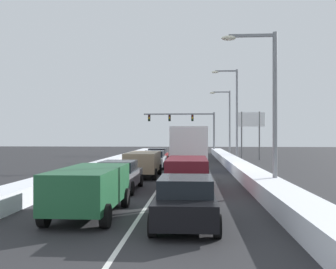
% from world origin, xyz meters
% --- Properties ---
extents(ground_plane, '(133.07, 133.07, 0.00)m').
position_xyz_m(ground_plane, '(0.00, 20.47, 0.00)').
color(ground_plane, '#28282B').
extents(lane_stripe_between_right_lane_and_center_lane, '(0.14, 56.30, 0.01)m').
position_xyz_m(lane_stripe_between_right_lane_and_center_lane, '(-0.00, 25.59, 0.00)').
color(lane_stripe_between_right_lane_and_center_lane, silver).
rests_on(lane_stripe_between_right_lane_and_center_lane, ground).
extents(snow_bank_right_shoulder, '(1.42, 56.30, 0.78)m').
position_xyz_m(snow_bank_right_shoulder, '(5.30, 25.59, 0.39)').
color(snow_bank_right_shoulder, white).
rests_on(snow_bank_right_shoulder, ground).
extents(snow_bank_left_shoulder, '(1.38, 56.30, 0.76)m').
position_xyz_m(snow_bank_left_shoulder, '(-5.30, 25.59, 0.38)').
color(snow_bank_left_shoulder, white).
rests_on(snow_bank_left_shoulder, ground).
extents(sedan_black_right_lane_nearest, '(2.00, 4.50, 1.51)m').
position_xyz_m(sedan_black_right_lane_nearest, '(1.62, 6.21, 0.76)').
color(sedan_black_right_lane_nearest, black).
rests_on(sedan_black_right_lane_nearest, ground).
extents(suv_maroon_right_lane_second, '(2.16, 4.90, 1.67)m').
position_xyz_m(suv_maroon_right_lane_second, '(1.54, 13.34, 1.02)').
color(suv_maroon_right_lane_second, maroon).
rests_on(suv_maroon_right_lane_second, ground).
extents(box_truck_right_lane_third, '(2.53, 7.20, 3.36)m').
position_xyz_m(box_truck_right_lane_third, '(1.56, 20.97, 1.90)').
color(box_truck_right_lane_third, navy).
rests_on(box_truck_right_lane_third, ground).
extents(suv_white_right_lane_fourth, '(2.16, 4.90, 1.67)m').
position_xyz_m(suv_white_right_lane_fourth, '(1.89, 29.79, 1.02)').
color(suv_white_right_lane_fourth, silver).
rests_on(suv_white_right_lane_fourth, ground).
extents(suv_charcoal_right_lane_fifth, '(2.16, 4.90, 1.67)m').
position_xyz_m(suv_charcoal_right_lane_fifth, '(1.89, 35.95, 1.02)').
color(suv_charcoal_right_lane_fifth, '#38383D').
rests_on(suv_charcoal_right_lane_fifth, ground).
extents(suv_green_center_lane_nearest, '(2.16, 4.90, 1.67)m').
position_xyz_m(suv_green_center_lane_nearest, '(-1.75, 7.31, 1.02)').
color(suv_green_center_lane_nearest, '#1E5633').
rests_on(suv_green_center_lane_nearest, ground).
extents(sedan_gray_center_lane_second, '(2.00, 4.50, 1.51)m').
position_xyz_m(sedan_gray_center_lane_second, '(-1.93, 13.43, 0.76)').
color(sedan_gray_center_lane_second, slate).
rests_on(sedan_gray_center_lane_second, ground).
extents(suv_tan_center_lane_third, '(2.16, 4.90, 1.67)m').
position_xyz_m(suv_tan_center_lane_third, '(-1.51, 19.63, 1.02)').
color(suv_tan_center_lane_third, '#937F60').
rests_on(suv_tan_center_lane_third, ground).
extents(sedan_silver_center_lane_fourth, '(2.00, 4.50, 1.51)m').
position_xyz_m(sedan_silver_center_lane_fourth, '(-1.46, 26.17, 0.76)').
color(sedan_silver_center_lane_fourth, '#B7BABF').
rests_on(sedan_silver_center_lane_fourth, ground).
extents(sedan_red_center_lane_fifth, '(2.00, 4.50, 1.51)m').
position_xyz_m(sedan_red_center_lane_fifth, '(-1.70, 32.03, 0.76)').
color(sedan_red_center_lane_fifth, maroon).
rests_on(sedan_red_center_lane_fifth, ground).
extents(traffic_light_gantry, '(10.60, 0.47, 6.20)m').
position_xyz_m(traffic_light_gantry, '(1.18, 51.17, 4.72)').
color(traffic_light_gantry, slate).
rests_on(traffic_light_gantry, ground).
extents(street_lamp_right_near, '(2.66, 0.36, 7.75)m').
position_xyz_m(street_lamp_right_near, '(5.37, 12.80, 4.67)').
color(street_lamp_right_near, gray).
rests_on(street_lamp_right_near, ground).
extents(street_lamp_right_mid, '(2.66, 0.36, 9.47)m').
position_xyz_m(street_lamp_right_mid, '(5.93, 33.27, 5.57)').
color(street_lamp_right_mid, gray).
rests_on(street_lamp_right_mid, ground).
extents(street_lamp_right_far, '(2.66, 0.36, 8.48)m').
position_xyz_m(street_lamp_right_far, '(6.13, 43.50, 5.05)').
color(street_lamp_right_far, gray).
rests_on(street_lamp_right_far, ground).
extents(roadside_sign_right, '(3.20, 0.16, 5.50)m').
position_xyz_m(roadside_sign_right, '(8.34, 38.33, 4.02)').
color(roadside_sign_right, '#59595B').
rests_on(roadside_sign_right, ground).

